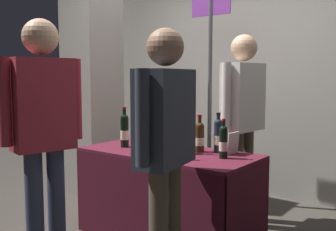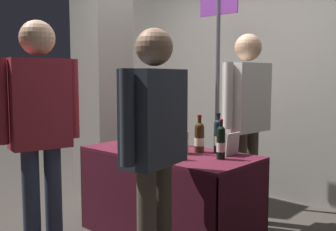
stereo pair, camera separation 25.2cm
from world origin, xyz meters
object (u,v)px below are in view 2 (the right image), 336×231
object	(u,v)px
concrete_pillar	(102,72)
tasting_table	(168,179)
wine_glass_near_vendor	(160,141)
flower_vase	(182,139)
taster_foreground_right	(155,136)
vendor_presenter	(247,110)
featured_wine_bottle	(136,136)
display_bottle_0	(150,139)
booth_signpost	(218,77)

from	to	relation	value
concrete_pillar	tasting_table	world-z (taller)	concrete_pillar
wine_glass_near_vendor	flower_vase	size ratio (longest dim) A/B	0.31
flower_vase	taster_foreground_right	xyz separation A→B (m)	(0.36, -0.69, 0.14)
concrete_pillar	flower_vase	world-z (taller)	concrete_pillar
concrete_pillar	taster_foreground_right	xyz separation A→B (m)	(2.01, -1.21, -0.41)
wine_glass_near_vendor	vendor_presenter	xyz separation A→B (m)	(0.40, 0.73, 0.23)
featured_wine_bottle	concrete_pillar	bearing A→B (deg)	151.65
featured_wine_bottle	vendor_presenter	size ratio (longest dim) A/B	0.18
flower_vase	vendor_presenter	xyz separation A→B (m)	(0.17, 0.70, 0.20)
featured_wine_bottle	display_bottle_0	size ratio (longest dim) A/B	1.00
display_bottle_0	taster_foreground_right	size ratio (longest dim) A/B	0.19
display_bottle_0	booth_signpost	size ratio (longest dim) A/B	0.14
featured_wine_bottle	booth_signpost	world-z (taller)	booth_signpost
tasting_table	flower_vase	xyz separation A→B (m)	(0.15, 0.01, 0.35)
concrete_pillar	display_bottle_0	size ratio (longest dim) A/B	8.81
concrete_pillar	featured_wine_bottle	size ratio (longest dim) A/B	8.85
concrete_pillar	taster_foreground_right	size ratio (longest dim) A/B	1.71
vendor_presenter	display_bottle_0	bearing A→B (deg)	-14.04
tasting_table	booth_signpost	bearing A→B (deg)	103.40
display_bottle_0	flower_vase	size ratio (longest dim) A/B	0.83
vendor_presenter	concrete_pillar	bearing A→B (deg)	-79.60
taster_foreground_right	display_bottle_0	bearing A→B (deg)	35.66
display_bottle_0	vendor_presenter	world-z (taller)	vendor_presenter
display_bottle_0	wine_glass_near_vendor	world-z (taller)	display_bottle_0
flower_vase	tasting_table	bearing A→B (deg)	-177.46
featured_wine_bottle	vendor_presenter	world-z (taller)	vendor_presenter
booth_signpost	flower_vase	bearing A→B (deg)	-69.28
flower_vase	featured_wine_bottle	bearing A→B (deg)	-149.69
featured_wine_bottle	wine_glass_near_vendor	xyz separation A→B (m)	(0.11, 0.17, -0.05)
wine_glass_near_vendor	booth_signpost	distance (m)	1.23
tasting_table	taster_foreground_right	xyz separation A→B (m)	(0.50, -0.68, 0.49)
flower_vase	display_bottle_0	bearing A→B (deg)	-121.66
tasting_table	vendor_presenter	xyz separation A→B (m)	(0.32, 0.71, 0.55)
wine_glass_near_vendor	taster_foreground_right	world-z (taller)	taster_foreground_right
featured_wine_bottle	vendor_presenter	distance (m)	1.05
vendor_presenter	taster_foreground_right	world-z (taller)	vendor_presenter
featured_wine_bottle	taster_foreground_right	distance (m)	0.86
tasting_table	flower_vase	size ratio (longest dim) A/B	3.86
concrete_pillar	vendor_presenter	distance (m)	1.87
vendor_presenter	taster_foreground_right	xyz separation A→B (m)	(0.18, -1.39, -0.06)
booth_signpost	taster_foreground_right	bearing A→B (deg)	-66.62
flower_vase	vendor_presenter	bearing A→B (deg)	76.02
vendor_presenter	wine_glass_near_vendor	bearing A→B (deg)	-23.94
concrete_pillar	booth_signpost	distance (m)	1.37
wine_glass_near_vendor	taster_foreground_right	bearing A→B (deg)	-48.84
wine_glass_near_vendor	vendor_presenter	world-z (taller)	vendor_presenter
featured_wine_bottle	booth_signpost	bearing A→B (deg)	93.13
concrete_pillar	featured_wine_bottle	distance (m)	1.59
featured_wine_bottle	booth_signpost	size ratio (longest dim) A/B	0.14
display_bottle_0	tasting_table	bearing A→B (deg)	92.51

